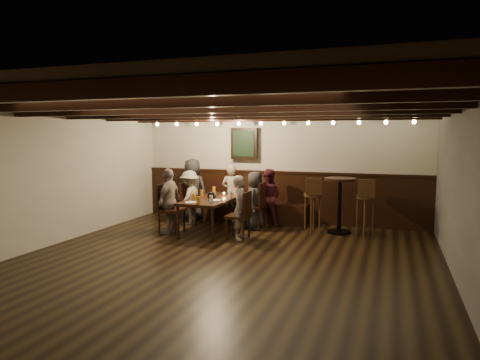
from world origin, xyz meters
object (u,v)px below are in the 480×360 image
at_px(bar_stool_left, 312,213).
at_px(chair_right_near, 254,215).
at_px(bar_stool_right, 365,215).
at_px(chair_left_near, 191,212).
at_px(person_bench_centre, 231,193).
at_px(high_top_table, 340,197).
at_px(chair_right_far, 239,224).
at_px(person_bench_right, 268,197).
at_px(chair_left_far, 171,218).
at_px(person_left_near, 190,197).
at_px(dining_table, 213,201).
at_px(person_right_near, 255,200).
at_px(person_bench_left, 192,189).
at_px(person_left_far, 169,201).
at_px(person_right_far, 240,207).

bearing_deg(bar_stool_left, chair_right_near, 165.99).
height_order(bar_stool_left, bar_stool_right, same).
relative_size(chair_left_near, person_bench_centre, 0.70).
height_order(high_top_table, bar_stool_left, bar_stool_left).
distance_m(chair_right_far, bar_stool_right, 2.43).
bearing_deg(bar_stool_right, bar_stool_left, 176.17).
distance_m(person_bench_centre, person_bench_right, 0.91).
relative_size(chair_right_near, bar_stool_left, 0.87).
bearing_deg(chair_left_far, bar_stool_right, 104.90).
height_order(chair_left_near, bar_stool_right, bar_stool_right).
height_order(person_bench_centre, person_left_near, person_bench_centre).
height_order(chair_right_far, bar_stool_right, bar_stool_right).
bearing_deg(chair_left_far, person_left_near, -178.13).
bearing_deg(person_bench_right, high_top_table, 171.85).
height_order(chair_right_near, person_bench_centre, person_bench_centre).
bearing_deg(chair_left_near, dining_table, 57.96).
relative_size(person_bench_centre, person_right_near, 1.07).
bearing_deg(chair_left_far, person_bench_centre, 154.34).
bearing_deg(bar_stool_left, high_top_table, 7.36).
height_order(dining_table, high_top_table, high_top_table).
xyz_separation_m(chair_right_near, person_bench_left, (-1.62, 0.45, 0.41)).
height_order(person_left_far, bar_stool_right, person_left_far).
xyz_separation_m(dining_table, person_right_far, (0.75, -0.45, -0.02)).
distance_m(chair_left_far, bar_stool_left, 2.82).
distance_m(person_left_near, bar_stool_right, 3.69).
distance_m(dining_table, person_bench_right, 1.27).
height_order(person_bench_left, bar_stool_right, person_bench_left).
xyz_separation_m(person_left_near, person_right_near, (1.50, -0.00, 0.01)).
relative_size(chair_right_near, person_left_near, 0.82).
xyz_separation_m(chair_right_far, bar_stool_left, (1.22, 0.92, 0.14)).
bearing_deg(person_left_far, bar_stool_left, 108.95).
relative_size(chair_left_far, person_right_near, 0.81).
bearing_deg(person_bench_left, person_left_far, 96.34).
distance_m(chair_left_near, person_left_far, 0.97).
xyz_separation_m(person_left_near, high_top_table, (3.19, 0.23, 0.14)).
relative_size(person_bench_centre, person_bench_right, 1.05).
relative_size(chair_right_near, person_bench_left, 0.69).
bearing_deg(person_bench_centre, chair_left_far, 64.34).
height_order(person_left_far, bar_stool_left, person_left_far).
height_order(chair_right_near, bar_stool_left, bar_stool_left).
distance_m(person_left_near, person_left_far, 0.90).
bearing_deg(bar_stool_right, person_right_far, -162.71).
xyz_separation_m(chair_right_far, high_top_table, (1.72, 1.13, 0.45)).
bearing_deg(person_bench_centre, chair_left_near, 39.84).
xyz_separation_m(chair_right_near, person_right_near, (0.03, -0.00, 0.30)).
bearing_deg(chair_right_far, person_right_near, -1.98).
height_order(person_bench_left, person_bench_centre, person_bench_left).
height_order(person_bench_left, bar_stool_left, person_bench_left).
relative_size(person_right_far, bar_stool_left, 1.07).
bearing_deg(bar_stool_left, chair_right_far, -158.00).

